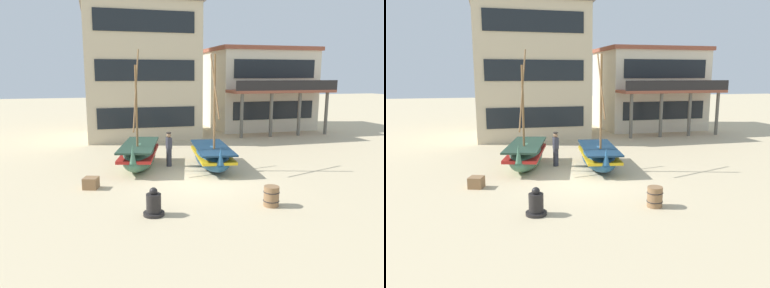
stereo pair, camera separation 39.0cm
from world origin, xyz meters
The scene contains 9 objects.
ground_plane centered at (0.00, 0.00, 0.00)m, with size 120.00×120.00×0.00m, color #CCB78E.
fishing_boat_near_left centered at (-2.14, 2.78, 0.66)m, with size 2.52×4.52×5.61m.
fishing_boat_centre_large centered at (1.24, 1.91, 0.59)m, with size 2.09×4.35×5.39m.
fisherman_by_hull centered at (-0.70, 2.77, 0.83)m, with size 0.26×0.38×1.68m.
capstan_winch centered at (-2.43, -3.40, 0.36)m, with size 0.69×0.69×0.92m.
wooden_barrel centered at (1.59, -3.60, 0.35)m, with size 0.56×0.56×0.70m.
cargo_crate centered at (-4.39, 0.02, 0.23)m, with size 0.54×0.54×0.45m, color olive.
harbor_building_main centered at (-0.81, 12.46, 4.70)m, with size 7.89×6.37×9.38m.
harbor_building_annex centered at (9.23, 14.33, 3.29)m, with size 8.22×8.47×6.56m.
Camera 1 is at (-4.10, -14.51, 4.44)m, focal length 34.46 mm.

